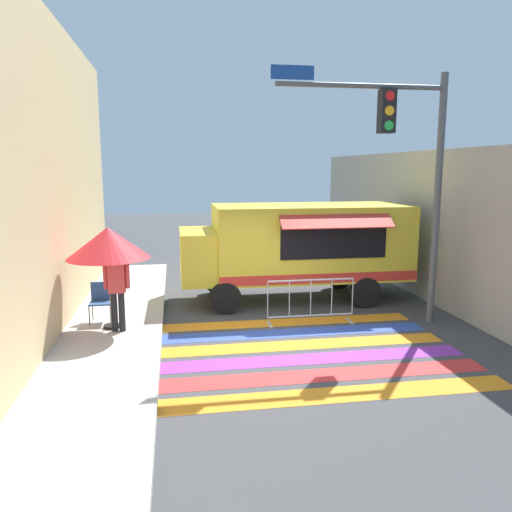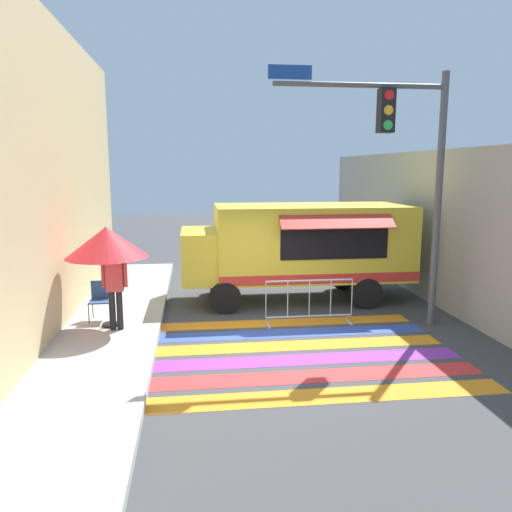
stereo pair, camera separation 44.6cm
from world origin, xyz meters
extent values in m
plane|color=#424244|center=(0.00, 0.00, 0.00)|extent=(60.00, 60.00, 0.00)
cube|color=#B7B5AD|center=(-4.72, 0.00, 0.08)|extent=(4.40, 16.00, 0.16)
cube|color=#DBBC84|center=(-4.69, 0.00, 3.32)|extent=(0.25, 16.00, 6.65)
cube|color=#A39E93|center=(4.52, 3.00, 1.99)|extent=(0.20, 16.00, 3.99)
cube|color=orange|center=(0.00, -2.62, 0.00)|extent=(6.40, 0.56, 0.01)
cube|color=red|center=(0.00, -1.86, 0.00)|extent=(6.40, 0.56, 0.01)
cube|color=purple|center=(0.00, -1.10, 0.00)|extent=(6.40, 0.56, 0.01)
cube|color=orange|center=(0.00, -0.34, 0.00)|extent=(6.40, 0.56, 0.01)
cube|color=#334FB2|center=(0.00, 0.42, 0.00)|extent=(6.40, 0.56, 0.01)
cube|color=orange|center=(0.00, 1.18, 0.00)|extent=(6.40, 0.56, 0.01)
cube|color=yellow|center=(1.37, 3.16, 1.60)|extent=(5.09, 2.25, 1.93)
cube|color=yellow|center=(-1.17, 3.16, 1.28)|extent=(1.80, 2.07, 1.30)
cube|color=#1E232D|center=(-2.02, 3.16, 1.61)|extent=(0.06, 1.80, 0.49)
cube|color=black|center=(1.67, 2.02, 1.74)|extent=(2.70, 0.03, 0.87)
cube|color=red|center=(1.67, 1.81, 2.26)|extent=(2.80, 0.43, 0.31)
cube|color=red|center=(1.37, 2.03, 0.81)|extent=(5.09, 0.01, 0.24)
cylinder|color=black|center=(-1.02, 2.12, 0.39)|extent=(0.79, 0.22, 0.79)
cylinder|color=black|center=(-1.02, 4.19, 0.39)|extent=(0.79, 0.22, 0.79)
cylinder|color=black|center=(2.57, 2.12, 0.39)|extent=(0.79, 0.22, 0.79)
cylinder|color=black|center=(2.57, 4.19, 0.39)|extent=(0.79, 0.22, 0.79)
cylinder|color=#515456|center=(3.59, 0.68, 2.77)|extent=(0.16, 0.16, 5.53)
cylinder|color=#515456|center=(1.74, 0.68, 5.21)|extent=(3.70, 0.11, 0.11)
cube|color=black|center=(2.30, 0.65, 4.70)|extent=(0.32, 0.28, 0.90)
cylinder|color=red|center=(2.30, 0.51, 5.00)|extent=(0.20, 0.02, 0.20)
cylinder|color=#F2A519|center=(2.30, 0.51, 4.70)|extent=(0.20, 0.02, 0.20)
cylinder|color=green|center=(2.30, 0.51, 4.40)|extent=(0.20, 0.02, 0.20)
cube|color=navy|center=(0.25, 0.66, 5.43)|extent=(0.90, 0.02, 0.28)
cylinder|color=black|center=(-3.57, 0.91, 0.19)|extent=(0.36, 0.36, 0.06)
cylinder|color=#B2B2B7|center=(-3.57, 0.91, 1.24)|extent=(0.04, 0.04, 2.15)
cone|color=red|center=(-3.57, 0.91, 1.99)|extent=(1.72, 1.72, 0.65)
cylinder|color=#4C4C51|center=(-4.07, 1.14, 0.38)|extent=(0.02, 0.02, 0.43)
cylinder|color=#4C4C51|center=(-3.62, 1.14, 0.38)|extent=(0.02, 0.02, 0.43)
cylinder|color=#4C4C51|center=(-4.07, 1.58, 0.38)|extent=(0.02, 0.02, 0.43)
cylinder|color=#4C4C51|center=(-3.62, 1.58, 0.38)|extent=(0.02, 0.02, 0.43)
cube|color=#2D5999|center=(-3.85, 1.36, 0.61)|extent=(0.47, 0.47, 0.03)
cube|color=#2D5999|center=(-3.85, 1.58, 0.82)|extent=(0.47, 0.03, 0.40)
cylinder|color=black|center=(-3.48, 0.65, 0.58)|extent=(0.13, 0.13, 0.83)
cylinder|color=black|center=(-3.33, 0.65, 0.58)|extent=(0.13, 0.13, 0.83)
cube|color=#CC3F3F|center=(-3.41, 0.65, 1.33)|extent=(0.34, 0.20, 0.67)
cylinder|color=#CC3F3F|center=(-3.63, 0.65, 1.36)|extent=(0.09, 0.09, 0.57)
cylinder|color=#CC3F3F|center=(-3.19, 0.65, 1.36)|extent=(0.09, 0.09, 0.57)
sphere|color=tan|center=(-3.41, 0.65, 1.81)|extent=(0.23, 0.23, 0.23)
cylinder|color=#B7BABF|center=(0.82, 1.00, 1.02)|extent=(1.99, 0.04, 0.04)
cylinder|color=#B7BABF|center=(0.82, 1.00, 0.19)|extent=(1.99, 0.04, 0.04)
cylinder|color=#B7BABF|center=(-0.18, 1.00, 0.61)|extent=(0.02, 0.02, 0.84)
cylinder|color=#B7BABF|center=(0.32, 1.00, 0.61)|extent=(0.02, 0.02, 0.84)
cylinder|color=#B7BABF|center=(0.82, 1.00, 0.61)|extent=(0.02, 0.02, 0.84)
cylinder|color=#B7BABF|center=(1.32, 1.00, 0.61)|extent=(0.02, 0.02, 0.84)
cylinder|color=#B7BABF|center=(1.82, 1.00, 0.61)|extent=(0.02, 0.02, 0.84)
cube|color=#B7BABF|center=(-0.13, 1.00, 0.01)|extent=(0.06, 0.44, 0.03)
cube|color=#B7BABF|center=(1.77, 1.00, 0.01)|extent=(0.06, 0.44, 0.03)
camera|label=1|loc=(-2.20, -9.67, 3.51)|focal=35.00mm
camera|label=2|loc=(-1.76, -9.73, 3.51)|focal=35.00mm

